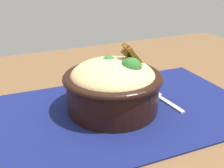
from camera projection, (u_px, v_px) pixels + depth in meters
name	position (u px, v px, depth m)	size (l,w,h in m)	color
table	(118.00, 135.00, 0.52)	(1.29, 0.90, 0.75)	brown
placemat	(128.00, 109.00, 0.49)	(0.47, 0.30, 0.00)	#11194C
bowl	(112.00, 83.00, 0.47)	(0.22, 0.22, 0.12)	black
fork	(160.00, 97.00, 0.53)	(0.02, 0.13, 0.00)	#BABABA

